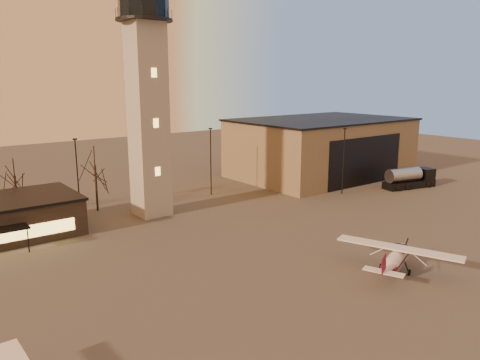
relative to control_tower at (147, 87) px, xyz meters
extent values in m
plane|color=#413F3C|center=(0.00, -30.00, -16.33)|extent=(220.00, 220.00, 0.00)
cube|color=#A4A19B|center=(0.00, 0.00, -4.33)|extent=(4.00, 4.00, 24.00)
cylinder|color=black|center=(0.00, 0.00, 7.82)|extent=(6.80, 6.80, 0.30)
cylinder|color=black|center=(0.00, 0.00, 9.67)|extent=(6.00, 6.00, 3.40)
cube|color=#7E6E52|center=(36.00, 4.00, -11.33)|extent=(30.00, 20.00, 10.00)
cube|color=black|center=(36.00, 4.00, -6.18)|extent=(30.60, 20.60, 0.30)
cube|color=black|center=(36.00, -6.02, -12.33)|extent=(18.00, 0.10, 8.00)
cube|color=black|center=(-18.00, -4.00, -13.73)|extent=(4.00, 2.00, 0.20)
cylinder|color=black|center=(-8.00, 4.00, -11.33)|extent=(0.16, 0.16, 10.00)
cube|color=black|center=(-8.00, 4.00, -6.28)|extent=(0.50, 0.25, 0.18)
cylinder|color=black|center=(12.00, 4.00, -11.33)|extent=(0.16, 0.16, 10.00)
cube|color=black|center=(12.00, 4.00, -6.28)|extent=(0.50, 0.25, 0.18)
cylinder|color=black|center=(28.00, -8.00, -11.33)|extent=(0.16, 0.16, 10.00)
cube|color=black|center=(28.00, -8.00, -6.28)|extent=(0.50, 0.25, 0.18)
cylinder|color=black|center=(-14.00, 10.00, -13.70)|extent=(0.28, 0.28, 5.25)
cylinder|color=black|center=(-5.00, 6.00, -13.25)|extent=(0.28, 0.28, 6.16)
cylinder|color=black|center=(4.00, 8.00, -13.84)|extent=(0.28, 0.28, 4.97)
cylinder|color=silver|center=(9.19, -30.36, -15.05)|extent=(4.88, 2.92, 1.33)
cone|color=silver|center=(11.78, -29.38, -15.05)|extent=(1.31, 1.51, 1.27)
cone|color=silver|center=(5.93, -31.59, -14.89)|extent=(2.70, 1.93, 1.13)
cube|color=black|center=(10.15, -29.99, -14.58)|extent=(1.82, 1.55, 0.72)
cube|color=#5A0C1E|center=(9.00, -30.43, -15.10)|extent=(5.66, 3.24, 0.23)
cube|color=silver|center=(9.67, -30.18, -14.25)|extent=(5.43, 11.08, 0.14)
cube|color=silver|center=(5.07, -31.92, -14.79)|extent=(2.06, 3.49, 0.08)
cube|color=#5A0C1E|center=(4.98, -31.96, -14.07)|extent=(1.36, 0.58, 1.74)
cube|color=black|center=(40.00, -11.70, -15.74)|extent=(9.31, 4.56, 1.16)
cube|color=black|center=(43.28, -12.50, -14.32)|extent=(2.62, 2.85, 1.90)
cube|color=black|center=(44.00, -12.67, -14.00)|extent=(0.57, 1.97, 1.06)
cylinder|color=#A0A0A5|center=(38.77, -11.41, -14.11)|extent=(6.26, 3.54, 2.22)
camera|label=1|loc=(-26.65, -53.52, 1.00)|focal=35.00mm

